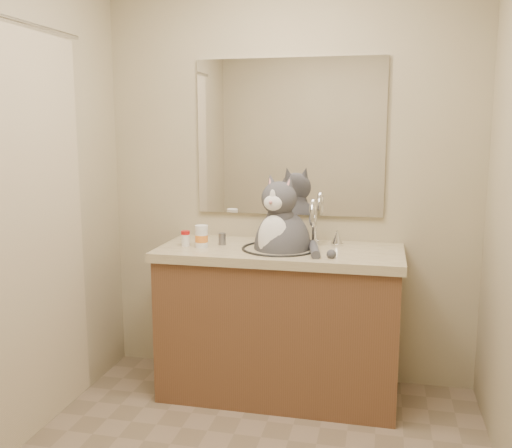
# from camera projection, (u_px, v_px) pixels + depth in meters

# --- Properties ---
(room) EXTENTS (2.22, 2.52, 2.42)m
(room) POSITION_uv_depth(u_px,v_px,m) (235.00, 210.00, 2.16)
(room) COLOR #85715C
(room) RESTS_ON ground
(vanity) EXTENTS (1.34, 0.59, 1.12)m
(vanity) POSITION_uv_depth(u_px,v_px,m) (280.00, 319.00, 3.21)
(vanity) COLOR brown
(vanity) RESTS_ON ground
(mirror) EXTENTS (1.10, 0.02, 0.90)m
(mirror) POSITION_uv_depth(u_px,v_px,m) (289.00, 138.00, 3.30)
(mirror) COLOR white
(mirror) RESTS_ON room
(shower_curtain) EXTENTS (0.02, 1.30, 1.93)m
(shower_curtain) POSITION_uv_depth(u_px,v_px,m) (11.00, 237.00, 2.51)
(shower_curtain) COLOR #C6B496
(shower_curtain) RESTS_ON ground
(cat) EXTENTS (0.43, 0.44, 0.63)m
(cat) POSITION_uv_depth(u_px,v_px,m) (282.00, 241.00, 3.13)
(cat) COLOR #48484E
(cat) RESTS_ON vanity
(pill_bottle_redcap) EXTENTS (0.05, 0.05, 0.09)m
(pill_bottle_redcap) POSITION_uv_depth(u_px,v_px,m) (186.00, 238.00, 3.20)
(pill_bottle_redcap) COLOR white
(pill_bottle_redcap) RESTS_ON vanity
(pill_bottle_orange) EXTENTS (0.09, 0.09, 0.12)m
(pill_bottle_orange) POSITION_uv_depth(u_px,v_px,m) (201.00, 237.00, 3.16)
(pill_bottle_orange) COLOR white
(pill_bottle_orange) RESTS_ON vanity
(grey_canister) EXTENTS (0.05, 0.05, 0.07)m
(grey_canister) POSITION_uv_depth(u_px,v_px,m) (222.00, 239.00, 3.23)
(grey_canister) COLOR slate
(grey_canister) RESTS_ON vanity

